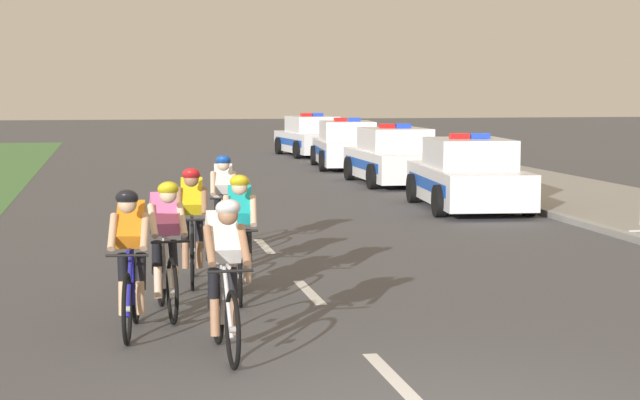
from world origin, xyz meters
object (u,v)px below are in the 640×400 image
Objects in this scene: police_car_second at (394,158)px; cyclist_fourth at (240,235)px; cyclist_second at (131,259)px; cyclist_fifth at (192,224)px; cyclist_sixth at (224,202)px; police_car_nearest at (468,177)px; police_car_third at (347,147)px; police_car_furthest at (311,138)px; cyclist_lead at (224,274)px; cyclist_third at (166,246)px.

cyclist_fourth is at bearing -111.42° from police_car_second.
cyclist_second is 2.92m from cyclist_fifth.
cyclist_sixth is 7.59m from police_car_nearest.
police_car_third reaches higher than cyclist_fourth.
cyclist_fifth is 0.38× the size of police_car_furthest.
police_car_second is (6.30, 17.60, -0.11)m from cyclist_lead.
cyclist_third is 1.00× the size of cyclist_sixth.
cyclist_fourth is 0.39× the size of police_car_second.
cyclist_third is 17.01m from police_car_second.
police_car_furthest is at bearing 89.97° from police_car_third.
cyclist_lead is 1.00× the size of cyclist_fifth.
cyclist_fifth is 0.39× the size of police_car_second.
police_car_third reaches higher than cyclist_third.
cyclist_second is at bearing 127.42° from cyclist_lead.
police_car_nearest reaches higher than cyclist_fifth.
cyclist_sixth is 0.38× the size of police_car_furthest.
cyclist_second is 17.97m from police_car_second.
police_car_second is (7.15, 16.49, -0.11)m from cyclist_second.
police_car_third is at bearing 74.25° from cyclist_fourth.
police_car_third is (-0.00, 5.81, 0.00)m from police_car_second.
police_car_furthest is (6.32, 25.69, -0.11)m from cyclist_fifth.
cyclist_second is 1.00× the size of cyclist_third.
cyclist_fourth is (0.92, 0.76, 0.00)m from cyclist_third.
cyclist_sixth is (0.67, 2.56, 0.00)m from cyclist_fifth.
cyclist_fourth is 0.38× the size of police_car_nearest.
cyclist_third is 0.39× the size of police_car_second.
cyclist_lead is at bearing -118.61° from police_car_nearest.
cyclist_third is at bearing -103.73° from police_car_furthest.
cyclist_lead is 18.70m from police_car_second.
police_car_third is 6.18m from police_car_furthest.
cyclist_fifth is at bearing 73.42° from cyclist_second.
police_car_nearest is 6.06m from police_car_second.
cyclist_fifth is 26.46m from police_car_furthest.
cyclist_sixth is (1.50, 5.36, 0.00)m from cyclist_second.
cyclist_lead is 0.39× the size of police_car_second.
cyclist_third is at bearing -102.64° from cyclist_fifth.
cyclist_lead is 1.00× the size of cyclist_second.
cyclist_fourth is at bearing -102.25° from police_car_furthest.
cyclist_second is at bearing -114.63° from cyclist_third.
police_car_third reaches higher than cyclist_second.
cyclist_fifth is at bearing 77.36° from cyclist_third.
cyclist_fifth is at bearing -104.70° from cyclist_sixth.
police_car_second is at bearing 68.58° from cyclist_fourth.
cyclist_fourth is 0.38× the size of police_car_third.
cyclist_sixth is (1.10, 4.48, 0.00)m from cyclist_third.
cyclist_fourth is 0.38× the size of police_car_furthest.
cyclist_sixth is at bearing 87.12° from cyclist_fourth.
cyclist_third is at bearing -140.36° from cyclist_fourth.
police_car_second is (0.00, 6.06, 0.00)m from police_car_nearest.
police_car_second is 0.97× the size of police_car_furthest.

